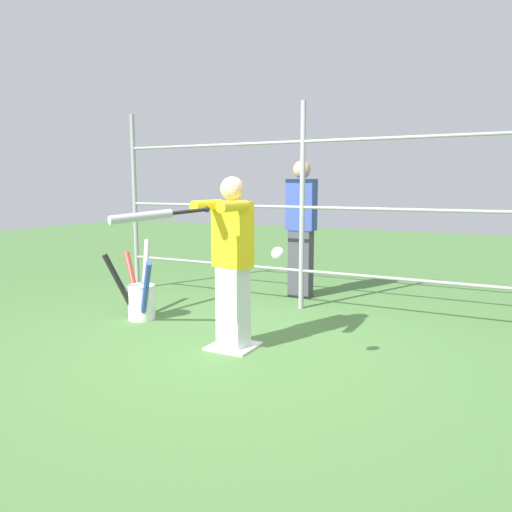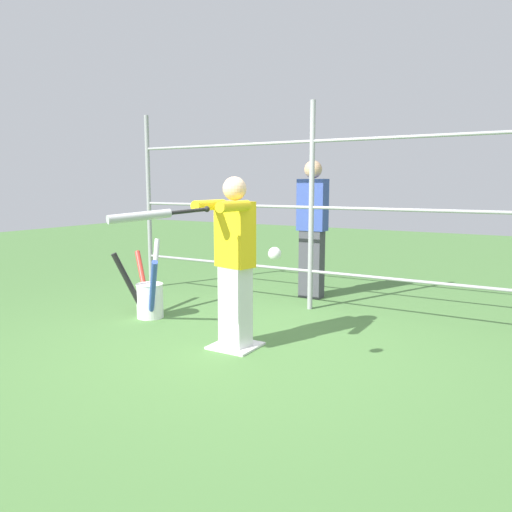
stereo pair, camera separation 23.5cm
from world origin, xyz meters
name	(u,v)px [view 2 (the right image)]	position (x,y,z in m)	size (l,w,h in m)	color
ground_plane	(236,347)	(0.00, 0.00, 0.00)	(24.00, 24.00, 0.00)	#4C7A3D
home_plate	(236,346)	(0.00, 0.00, 0.01)	(0.40, 0.40, 0.02)	white
fence_backstop	(311,207)	(0.00, -1.60, 1.19)	(5.00, 0.06, 2.38)	#939399
batter	(234,257)	(0.00, 0.02, 0.82)	(0.38, 0.57, 1.52)	silver
baseball_bat_swinging	(149,215)	(0.20, 0.85, 1.22)	(0.39, 0.77, 0.11)	black
softball_in_flight	(275,254)	(-0.66, 0.48, 0.95)	(0.10, 0.10, 0.10)	white
bat_bucket	(149,295)	(1.37, -0.36, 0.24)	(0.99, 0.85, 0.83)	white
bystander_behind_fence	(312,227)	(0.24, -2.17, 0.91)	(0.36, 0.22, 1.74)	#3F3F47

